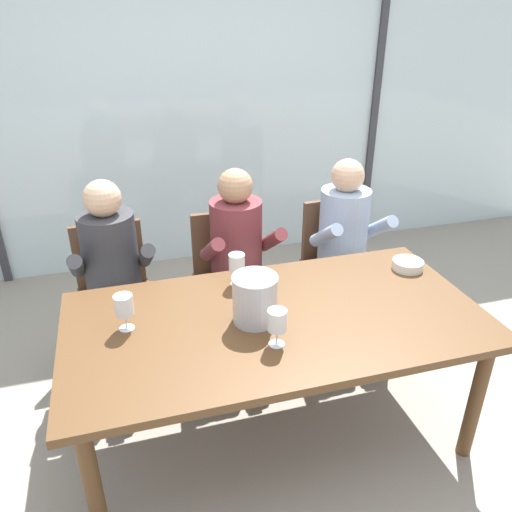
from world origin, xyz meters
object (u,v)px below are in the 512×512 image
person_pale_blue_shirt (348,240)px  wine_glass_center_pour (237,264)px  dining_table (276,329)px  person_charcoal_jacket (113,270)px  chair_left_of_center (228,271)px  chair_center (336,255)px  ice_bucket_primary (255,298)px  tasting_bowl (408,265)px  wine_glass_by_left_taster (124,307)px  chair_near_curtain (113,285)px  wine_glass_near_bucket (277,322)px  person_maroon_top (240,254)px

person_pale_blue_shirt → wine_glass_center_pour: person_pale_blue_shirt is taller
dining_table → person_charcoal_jacket: (-0.73, 0.78, 0.03)m
chair_left_of_center → person_charcoal_jacket: bearing=-169.5°
chair_center → ice_bucket_primary: 1.29m
chair_center → tasting_bowl: chair_center is taller
wine_glass_by_left_taster → person_charcoal_jacket: bearing=93.9°
chair_left_of_center → wine_glass_center_pour: size_ratio=5.06×
chair_left_of_center → wine_glass_by_left_taster: 1.09m
person_charcoal_jacket → tasting_bowl: bearing=-22.0°
chair_near_curtain → wine_glass_center_pour: 0.92m
wine_glass_center_pour → tasting_bowl: bearing=-5.8°
chair_left_of_center → person_pale_blue_shirt: 0.80m
person_charcoal_jacket → wine_glass_center_pour: bearing=-37.9°
person_pale_blue_shirt → wine_glass_center_pour: (-0.85, -0.43, 0.16)m
chair_near_curtain → dining_table: bearing=-52.8°
dining_table → chair_center: (0.74, 0.92, -0.14)m
chair_near_curtain → chair_left_of_center: 0.72m
chair_center → person_pale_blue_shirt: size_ratio=0.73×
wine_glass_by_left_taster → wine_glass_center_pour: 0.63m
person_charcoal_jacket → wine_glass_near_bucket: (0.66, -0.98, 0.16)m
person_charcoal_jacket → chair_center: bearing=1.9°
chair_center → wine_glass_center_pour: wine_glass_center_pour is taller
chair_left_of_center → person_maroon_top: (0.05, -0.12, 0.17)m
dining_table → chair_left_of_center: (-0.03, 0.90, -0.14)m
person_maroon_top → wine_glass_center_pour: person_maroon_top is taller
chair_near_curtain → wine_glass_near_bucket: bearing=-60.8°
person_maroon_top → wine_glass_center_pour: (-0.13, -0.43, 0.16)m
chair_near_curtain → person_charcoal_jacket: person_charcoal_jacket is taller
chair_center → person_charcoal_jacket: 1.49m
tasting_bowl → chair_near_curtain: bearing=157.4°
person_charcoal_jacket → wine_glass_near_bucket: size_ratio=6.90×
wine_glass_by_left_taster → chair_near_curtain: bearing=94.4°
chair_center → wine_glass_by_left_taster: bearing=-154.5°
chair_near_curtain → person_pale_blue_shirt: person_pale_blue_shirt is taller
wine_glass_by_left_taster → ice_bucket_primary: bearing=-9.6°
dining_table → person_pale_blue_shirt: (0.75, 0.78, 0.03)m
wine_glass_center_pour → chair_left_of_center: bearing=82.2°
person_charcoal_jacket → ice_bucket_primary: bearing=-54.9°
chair_center → tasting_bowl: bearing=-85.2°
chair_center → wine_glass_near_bucket: (-0.81, -1.12, 0.34)m
chair_left_of_center → chair_center: size_ratio=1.00×
tasting_bowl → wine_glass_by_left_taster: (-1.53, -0.16, 0.09)m
person_pale_blue_shirt → wine_glass_by_left_taster: size_ratio=6.90×
wine_glass_by_left_taster → chair_center: bearing=30.0°
person_pale_blue_shirt → person_charcoal_jacket: bearing=176.7°
person_maroon_top → wine_glass_by_left_taster: bearing=-140.8°
chair_near_curtain → person_charcoal_jacket: bearing=-85.3°
wine_glass_near_bucket → wine_glass_center_pour: 0.56m
dining_table → chair_center: size_ratio=2.24×
chair_center → ice_bucket_primary: size_ratio=3.79×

